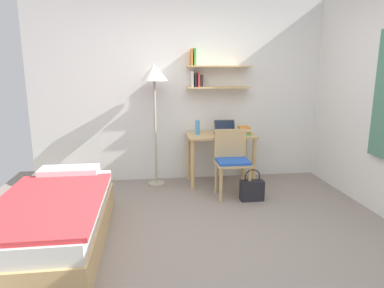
{
  "coord_description": "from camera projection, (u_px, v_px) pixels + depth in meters",
  "views": [
    {
      "loc": [
        -0.55,
        -2.9,
        1.6
      ],
      "look_at": [
        -0.11,
        0.51,
        0.85
      ],
      "focal_mm": 31.54,
      "sensor_mm": 36.0,
      "label": 1
    }
  ],
  "objects": [
    {
      "name": "ground_plane",
      "position": [
        210.0,
        242.0,
        3.22
      ],
      "size": [
        5.28,
        5.28,
        0.0
      ],
      "primitive_type": "plane",
      "color": "gray"
    },
    {
      "name": "wall_back",
      "position": [
        187.0,
        91.0,
        4.9
      ],
      "size": [
        4.4,
        0.27,
        2.6
      ],
      "color": "white",
      "rests_on": "ground_plane"
    },
    {
      "name": "bed",
      "position": [
        54.0,
        220.0,
        3.14
      ],
      "size": [
        0.92,
        1.84,
        0.54
      ],
      "color": "tan",
      "rests_on": "ground_plane"
    },
    {
      "name": "desk",
      "position": [
        220.0,
        144.0,
        4.8
      ],
      "size": [
        0.95,
        0.55,
        0.72
      ],
      "color": "tan",
      "rests_on": "ground_plane"
    },
    {
      "name": "desk_chair",
      "position": [
        232.0,
        159.0,
        4.34
      ],
      "size": [
        0.44,
        0.38,
        0.85
      ],
      "color": "tan",
      "rests_on": "ground_plane"
    },
    {
      "name": "standing_lamp",
      "position": [
        154.0,
        80.0,
        4.53
      ],
      "size": [
        0.37,
        0.37,
        1.69
      ],
      "color": "#B2A893",
      "rests_on": "ground_plane"
    },
    {
      "name": "laptop",
      "position": [
        225.0,
        130.0,
        4.77
      ],
      "size": [
        0.3,
        0.21,
        0.19
      ],
      "color": "#2D2D33",
      "rests_on": "desk"
    },
    {
      "name": "water_bottle",
      "position": [
        197.0,
        127.0,
        4.71
      ],
      "size": [
        0.06,
        0.06,
        0.2
      ],
      "primitive_type": "cylinder",
      "color": "#4C99DB",
      "rests_on": "desk"
    },
    {
      "name": "book_stack",
      "position": [
        244.0,
        130.0,
        4.74
      ],
      "size": [
        0.18,
        0.25,
        0.11
      ],
      "color": "#4CA856",
      "rests_on": "desk"
    },
    {
      "name": "handbag",
      "position": [
        252.0,
        190.0,
        4.22
      ],
      "size": [
        0.29,
        0.13,
        0.41
      ],
      "color": "#232328",
      "rests_on": "ground_plane"
    }
  ]
}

